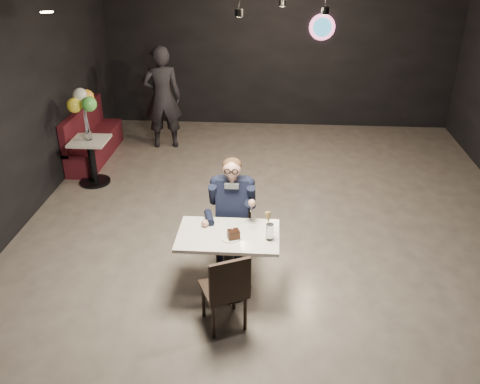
# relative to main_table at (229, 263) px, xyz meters

# --- Properties ---
(floor) EXTENTS (9.00, 9.00, 0.00)m
(floor) POSITION_rel_main_table_xyz_m (0.52, 1.16, -0.38)
(floor) COLOR gray
(floor) RESTS_ON ground
(wall_sign) EXTENTS (0.50, 0.06, 0.50)m
(wall_sign) POSITION_rel_main_table_xyz_m (1.32, 5.63, 1.62)
(wall_sign) COLOR pink
(wall_sign) RESTS_ON floor
(main_table) EXTENTS (1.10, 0.70, 0.75)m
(main_table) POSITION_rel_main_table_xyz_m (0.00, 0.00, 0.00)
(main_table) COLOR white
(main_table) RESTS_ON floor
(chair_far) EXTENTS (0.42, 0.46, 0.92)m
(chair_far) POSITION_rel_main_table_xyz_m (0.00, 0.55, 0.09)
(chair_far) COLOR black
(chair_far) RESTS_ON floor
(chair_near) EXTENTS (0.57, 0.59, 0.92)m
(chair_near) POSITION_rel_main_table_xyz_m (0.00, -0.55, 0.09)
(chair_near) COLOR black
(chair_near) RESTS_ON floor
(seated_man) EXTENTS (0.60, 0.80, 1.44)m
(seated_man) POSITION_rel_main_table_xyz_m (0.00, 0.55, 0.34)
(seated_man) COLOR black
(seated_man) RESTS_ON floor
(dessert_plate) EXTENTS (0.23, 0.23, 0.01)m
(dessert_plate) POSITION_rel_main_table_xyz_m (0.03, -0.07, 0.38)
(dessert_plate) COLOR white
(dessert_plate) RESTS_ON main_table
(cake_slice) EXTENTS (0.15, 0.13, 0.09)m
(cake_slice) POSITION_rel_main_table_xyz_m (0.07, -0.09, 0.43)
(cake_slice) COLOR black
(cake_slice) RESTS_ON dessert_plate
(mint_leaf) EXTENTS (0.06, 0.04, 0.01)m
(mint_leaf) POSITION_rel_main_table_xyz_m (0.09, -0.08, 0.47)
(mint_leaf) COLOR #32812A
(mint_leaf) RESTS_ON cake_slice
(sundae_glass) EXTENTS (0.08, 0.08, 0.19)m
(sundae_glass) POSITION_rel_main_table_xyz_m (0.45, -0.08, 0.47)
(sundae_glass) COLOR silver
(sundae_glass) RESTS_ON main_table
(wafer_cone) EXTENTS (0.08, 0.08, 0.13)m
(wafer_cone) POSITION_rel_main_table_xyz_m (0.43, -0.05, 0.62)
(wafer_cone) COLOR tan
(wafer_cone) RESTS_ON sundae_glass
(booth_bench) EXTENTS (0.46, 1.85, 0.93)m
(booth_bench) POSITION_rel_main_table_xyz_m (-2.73, 3.61, 0.09)
(booth_bench) COLOR #450E13
(booth_bench) RESTS_ON floor
(side_table) EXTENTS (0.56, 0.56, 0.70)m
(side_table) POSITION_rel_main_table_xyz_m (-2.43, 2.61, -0.02)
(side_table) COLOR white
(side_table) RESTS_ON floor
(balloon_vase) EXTENTS (0.10, 0.10, 0.14)m
(balloon_vase) POSITION_rel_main_table_xyz_m (-2.43, 2.61, 0.45)
(balloon_vase) COLOR silver
(balloon_vase) RESTS_ON side_table
(balloon_bunch) EXTENTS (0.42, 0.42, 0.69)m
(balloon_bunch) POSITION_rel_main_table_xyz_m (-2.43, 2.61, 0.87)
(balloon_bunch) COLOR yellow
(balloon_bunch) RESTS_ON balloon_vase
(passerby) EXTENTS (0.76, 0.58, 1.89)m
(passerby) POSITION_rel_main_table_xyz_m (-1.60, 4.26, 0.57)
(passerby) COLOR black
(passerby) RESTS_ON floor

